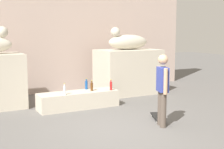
% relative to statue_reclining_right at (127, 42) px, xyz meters
% --- Properties ---
extents(ground_plane, '(40.00, 40.00, 0.00)m').
position_rel_statue_reclining_right_xyz_m(ground_plane, '(-2.34, -3.49, -1.84)').
color(ground_plane, '#605E5B').
extents(facade_wall, '(11.18, 0.60, 5.32)m').
position_rel_statue_reclining_right_xyz_m(facade_wall, '(-2.34, 1.68, 0.82)').
color(facade_wall, '#C1A89C').
rests_on(facade_wall, ground_plane).
extents(pedestal_right, '(2.15, 1.37, 1.56)m').
position_rel_statue_reclining_right_xyz_m(pedestal_right, '(0.04, 0.00, -1.06)').
color(pedestal_right, beige).
rests_on(pedestal_right, ground_plane).
extents(statue_reclining_right, '(1.65, 0.72, 0.78)m').
position_rel_statue_reclining_right_xyz_m(statue_reclining_right, '(0.00, 0.00, 0.00)').
color(statue_reclining_right, beige).
rests_on(statue_reclining_right, pedestal_right).
extents(ledge_block, '(2.31, 0.68, 0.47)m').
position_rel_statue_reclining_right_xyz_m(ledge_block, '(-2.34, -1.21, -1.60)').
color(ledge_block, beige).
rests_on(ledge_block, ground_plane).
extents(skater, '(0.31, 0.51, 1.67)m').
position_rel_statue_reclining_right_xyz_m(skater, '(-1.27, -3.73, -0.92)').
color(skater, brown).
rests_on(skater, ground_plane).
extents(skateboard, '(0.50, 0.81, 0.08)m').
position_rel_statue_reclining_right_xyz_m(skateboard, '(-1.02, -3.22, -1.77)').
color(skateboard, black).
rests_on(skateboard, ground_plane).
extents(bottle_clear, '(0.07, 0.07, 0.31)m').
position_rel_statue_reclining_right_xyz_m(bottle_clear, '(-2.83, -1.43, -1.24)').
color(bottle_clear, silver).
rests_on(bottle_clear, ledge_block).
extents(bottle_red, '(0.07, 0.07, 0.31)m').
position_rel_statue_reclining_right_xyz_m(bottle_red, '(-1.39, -1.42, -1.23)').
color(bottle_red, red).
rests_on(bottle_red, ledge_block).
extents(bottle_brown, '(0.08, 0.08, 0.30)m').
position_rel_statue_reclining_right_xyz_m(bottle_brown, '(-1.93, -1.24, -1.24)').
color(bottle_brown, '#593314').
rests_on(bottle_brown, ledge_block).
extents(bottle_blue, '(0.08, 0.08, 0.33)m').
position_rel_statue_reclining_right_xyz_m(bottle_blue, '(-1.98, -0.95, -1.23)').
color(bottle_blue, '#194C99').
rests_on(bottle_blue, ledge_block).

